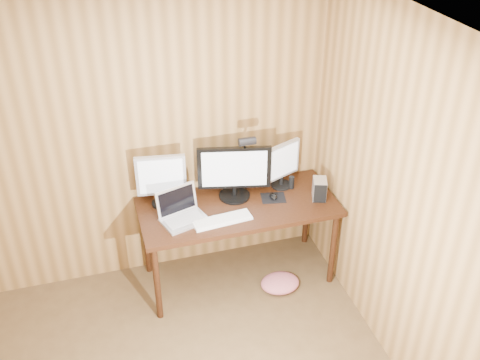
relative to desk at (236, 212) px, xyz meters
name	(u,v)px	position (x,y,z in m)	size (l,w,h in m)	color
room_shell	(149,334)	(-0.93, -1.70, 0.62)	(4.00, 4.00, 4.00)	brown
desk	(236,212)	(0.00, 0.00, 0.00)	(1.60, 0.70, 0.75)	black
monitor_center	(234,172)	(0.00, 0.06, 0.36)	(0.59, 0.26, 0.46)	black
monitor_left	(161,179)	(-0.58, 0.11, 0.36)	(0.39, 0.19, 0.44)	black
monitor_right	(282,164)	(0.43, 0.10, 0.34)	(0.34, 0.17, 0.40)	black
laptop	(181,212)	(-0.48, -0.12, 0.18)	(0.40, 0.35, 0.24)	silver
keyboard	(222,220)	(-0.18, -0.25, 0.13)	(0.47, 0.18, 0.02)	white
mousepad	(273,198)	(0.31, -0.06, 0.12)	(0.20, 0.16, 0.00)	black
mouse	(273,196)	(0.31, -0.06, 0.14)	(0.06, 0.10, 0.04)	black
hard_drive	(319,189)	(0.67, -0.16, 0.21)	(0.15, 0.18, 0.17)	silver
phone	(218,219)	(-0.21, -0.22, 0.13)	(0.06, 0.11, 0.02)	silver
speaker	(291,182)	(0.50, 0.05, 0.18)	(0.05, 0.05, 0.11)	black
desk_lamp	(245,155)	(0.10, 0.08, 0.49)	(0.14, 0.19, 0.59)	black
fabric_pile	(280,283)	(0.30, -0.32, -0.58)	(0.33, 0.27, 0.11)	#C45F68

